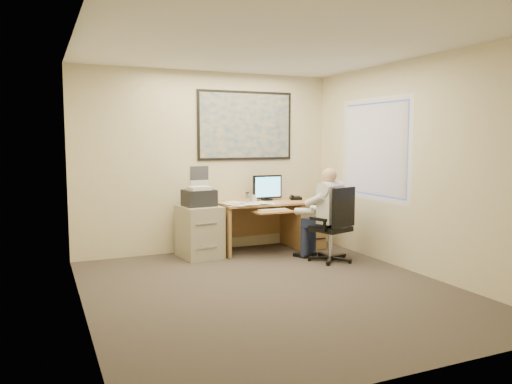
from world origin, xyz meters
name	(u,v)px	position (x,y,z in m)	size (l,w,h in m)	color
room_shell	(272,170)	(0.00, 0.00, 1.35)	(4.00, 4.50, 2.70)	#3C352E
desk	(288,220)	(1.20, 1.90, 0.44)	(1.60, 0.97, 1.13)	tan
world_map	(246,126)	(0.62, 2.23, 1.90)	(1.56, 0.03, 1.06)	#1E4C93
wall_calendar	(200,180)	(-0.13, 2.24, 1.08)	(0.28, 0.01, 0.42)	white
window_blinds	(374,149)	(1.97, 0.80, 1.55)	(0.06, 1.40, 1.30)	beige
filing_cabinet	(199,227)	(-0.26, 1.87, 0.44)	(0.59, 0.69, 1.02)	#A8A087
office_chair	(331,240)	(1.32, 0.85, 0.30)	(0.77, 0.77, 1.05)	black
person	(330,214)	(1.34, 0.92, 0.65)	(0.54, 0.76, 1.30)	silver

